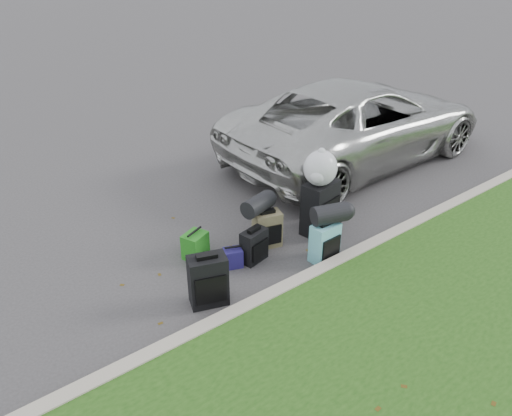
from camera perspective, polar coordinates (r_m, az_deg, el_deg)
ground at (r=7.21m, az=1.60°, el=-4.21°), size 120.00×120.00×0.00m
curb at (r=6.56m, az=7.16°, el=-7.40°), size 120.00×0.18×0.15m
suv at (r=9.92m, az=11.54°, el=9.68°), size 5.61×2.67×1.55m
suitcase_small_black at (r=6.76m, az=-0.23°, el=-4.32°), size 0.40×0.27×0.46m
suitcase_large_black_left at (r=5.99m, az=-5.50°, el=-8.25°), size 0.52×0.41×0.65m
suitcase_olive at (r=7.06m, az=1.30°, el=-2.44°), size 0.43×0.34×0.53m
suitcase_teal at (r=6.81m, az=7.85°, el=-3.91°), size 0.39×0.24×0.55m
suitcase_large_black_right at (r=7.38m, az=7.32°, el=0.07°), size 0.59×0.42×0.81m
tote_green at (r=6.90m, az=-6.96°, el=-4.27°), size 0.39×0.36×0.36m
tote_navy at (r=6.70m, az=-2.64°, el=-5.69°), size 0.30×0.27×0.26m
duffel_left at (r=6.88m, az=0.24°, el=0.41°), size 0.53×0.37×0.26m
duffel_right at (r=6.65m, az=8.46°, el=-0.68°), size 0.53×0.40×0.27m
trash_bag at (r=7.05m, az=7.38°, el=4.55°), size 0.49×0.49×0.49m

